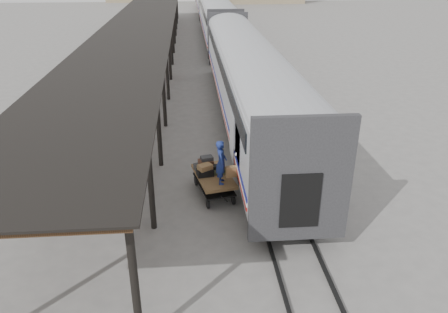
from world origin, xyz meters
name	(u,v)px	position (x,y,z in m)	size (l,w,h in m)	color
ground	(192,197)	(0.00, 0.00, 0.00)	(160.00, 160.00, 0.00)	slate
train	(216,16)	(3.19, 33.79, 2.69)	(3.45, 76.01, 4.01)	silver
canopy	(146,15)	(-3.40, 24.00, 4.00)	(4.90, 64.30, 4.15)	#422B19
rails	(217,41)	(3.20, 34.00, 0.06)	(1.54, 150.00, 0.12)	black
baggage_cart	(214,180)	(0.87, 0.18, 0.65)	(1.73, 2.61, 0.86)	brown
suitcase_stack	(208,167)	(0.65, 0.48, 1.07)	(1.25, 1.21, 0.58)	#323335
luggage_tug	(155,72)	(-2.58, 18.42, 0.54)	(1.08, 1.48, 1.18)	maroon
porter	(221,162)	(1.12, -0.47, 1.71)	(0.62, 0.41, 1.70)	navy
pedestrian	(135,91)	(-3.39, 11.92, 0.92)	(1.08, 0.45, 1.84)	black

